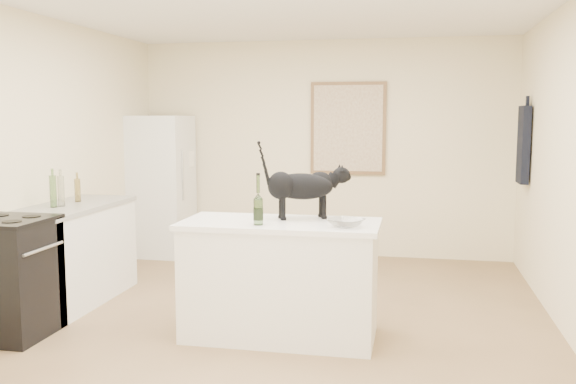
{
  "coord_description": "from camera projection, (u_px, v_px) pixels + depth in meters",
  "views": [
    {
      "loc": [
        1.08,
        -4.74,
        1.69
      ],
      "look_at": [
        0.15,
        -0.15,
        1.12
      ],
      "focal_mm": 38.78,
      "sensor_mm": 36.0,
      "label": 1
    }
  ],
  "objects": [
    {
      "name": "fridge_paper",
      "position": [
        190.0,
        159.0,
        7.59
      ],
      "size": [
        0.06,
        0.14,
        0.19
      ],
      "primitive_type": "cube",
      "rotation": [
        0.0,
        0.0,
        -0.41
      ],
      "color": "white",
      "rests_on": "fridge"
    },
    {
      "name": "left_countertop",
      "position": [
        70.0,
        207.0,
        5.6
      ],
      "size": [
        0.62,
        1.44,
        0.04
      ],
      "primitive_type": "cube",
      "color": "gray",
      "rests_on": "left_cabinets"
    },
    {
      "name": "fridge",
      "position": [
        161.0,
        186.0,
        7.59
      ],
      "size": [
        0.68,
        0.68,
        1.7
      ],
      "primitive_type": "cube",
      "color": "white",
      "rests_on": "floor"
    },
    {
      "name": "island_top",
      "position": [
        280.0,
        224.0,
        4.71
      ],
      "size": [
        1.5,
        0.7,
        0.04
      ],
      "primitive_type": "cube",
      "color": "white",
      "rests_on": "island_base"
    },
    {
      "name": "wine_bottle",
      "position": [
        258.0,
        202.0,
        4.53
      ],
      "size": [
        0.08,
        0.08,
        0.33
      ],
      "primitive_type": "cylinder",
      "rotation": [
        0.0,
        0.0,
        0.22
      ],
      "color": "#325B24",
      "rests_on": "island_top"
    },
    {
      "name": "counter_bottle_cluster",
      "position": [
        62.0,
        191.0,
        5.54
      ],
      "size": [
        0.09,
        0.42,
        0.28
      ],
      "color": "#2B5E20",
      "rests_on": "left_countertop"
    },
    {
      "name": "wall_back",
      "position": [
        323.0,
        149.0,
        7.54
      ],
      "size": [
        4.5,
        0.0,
        4.5
      ],
      "primitive_type": "plane",
      "rotation": [
        1.57,
        0.0,
        0.0
      ],
      "color": "beige",
      "rests_on": "ground"
    },
    {
      "name": "wall_left",
      "position": [
        17.0,
        162.0,
        5.31
      ],
      "size": [
        0.0,
        5.5,
        5.5
      ],
      "primitive_type": "plane",
      "rotation": [
        1.57,
        0.0,
        1.57
      ],
      "color": "beige",
      "rests_on": "ground"
    },
    {
      "name": "wall_front",
      "position": [
        100.0,
        227.0,
        2.19
      ],
      "size": [
        4.5,
        0.0,
        4.5
      ],
      "primitive_type": "plane",
      "rotation": [
        -1.57,
        0.0,
        0.0
      ],
      "color": "beige",
      "rests_on": "ground"
    },
    {
      "name": "black_cat",
      "position": [
        301.0,
        190.0,
        4.81
      ],
      "size": [
        0.67,
        0.43,
        0.45
      ],
      "primitive_type": null,
      "rotation": [
        0.0,
        0.0,
        0.41
      ],
      "color": "black",
      "rests_on": "island_top"
    },
    {
      "name": "left_cabinets",
      "position": [
        72.0,
        256.0,
        5.65
      ],
      "size": [
        0.6,
        1.4,
        0.86
      ],
      "primitive_type": "cube",
      "color": "white",
      "rests_on": "floor"
    },
    {
      "name": "stove",
      "position": [
        9.0,
        279.0,
        4.77
      ],
      "size": [
        0.6,
        0.6,
        0.9
      ],
      "primitive_type": "cube",
      "color": "black",
      "rests_on": "floor"
    },
    {
      "name": "artwork_canvas",
      "position": [
        348.0,
        128.0,
        7.41
      ],
      "size": [
        0.82,
        0.0,
        1.02
      ],
      "primitive_type": "cube",
      "color": "beige",
      "rests_on": "wall_back"
    },
    {
      "name": "floor",
      "position": [
        274.0,
        327.0,
        5.03
      ],
      "size": [
        5.5,
        5.5,
        0.0
      ],
      "primitive_type": "plane",
      "color": "#92724D",
      "rests_on": "ground"
    },
    {
      "name": "island_base",
      "position": [
        280.0,
        282.0,
        4.76
      ],
      "size": [
        1.44,
        0.67,
        0.86
      ],
      "primitive_type": "cube",
      "color": "white",
      "rests_on": "floor"
    },
    {
      "name": "hanging_garment",
      "position": [
        524.0,
        145.0,
        6.42
      ],
      "size": [
        0.08,
        0.34,
        0.8
      ],
      "primitive_type": "cube",
      "color": "black",
      "rests_on": "wall_right"
    },
    {
      "name": "glass_bowl",
      "position": [
        346.0,
        223.0,
        4.46
      ],
      "size": [
        0.33,
        0.33,
        0.06
      ],
      "primitive_type": "imported",
      "rotation": [
        0.0,
        0.0,
        -0.4
      ],
      "color": "silver",
      "rests_on": "island_top"
    },
    {
      "name": "artwork_frame",
      "position": [
        348.0,
        128.0,
        7.43
      ],
      "size": [
        0.9,
        0.03,
        1.1
      ],
      "primitive_type": "cube",
      "color": "brown",
      "rests_on": "wall_back"
    }
  ]
}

